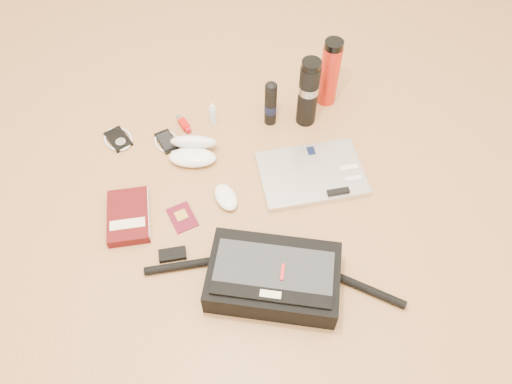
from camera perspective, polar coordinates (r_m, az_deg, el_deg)
ground at (r=1.72m, az=-0.82°, el=-2.80°), size 4.00×4.00×0.00m
messenger_bag at (r=1.55m, az=1.92°, el=-9.69°), size 0.78×0.37×0.11m
laptop at (r=1.82m, az=6.42°, el=2.07°), size 0.37×0.27×0.04m
book at (r=1.75m, az=-14.32°, el=-2.72°), size 0.15×0.22×0.04m
passport at (r=1.73m, az=-8.42°, el=-2.87°), size 0.11×0.13×0.01m
mouse at (r=1.74m, az=-3.46°, el=-0.60°), size 0.10×0.13×0.04m
sunglasses_case at (r=1.86m, az=-7.20°, el=4.80°), size 0.21×0.19×0.10m
ipod at (r=1.99m, az=-15.47°, el=5.85°), size 0.13×0.13×0.01m
phone at (r=1.94m, az=-10.15°, el=5.71°), size 0.11×0.13×0.01m
inhaler at (r=1.98m, az=-8.26°, el=7.72°), size 0.05×0.10×0.02m
spray_bottle at (r=1.96m, az=-4.94°, el=8.77°), size 0.03×0.03×0.10m
aerosol_can at (r=1.92m, az=1.68°, el=10.09°), size 0.05×0.05×0.20m
thermos_black at (r=1.90m, az=5.99°, el=11.24°), size 0.09×0.09×0.29m
thermos_red at (r=2.00m, az=8.42°, el=13.32°), size 0.08×0.08×0.29m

